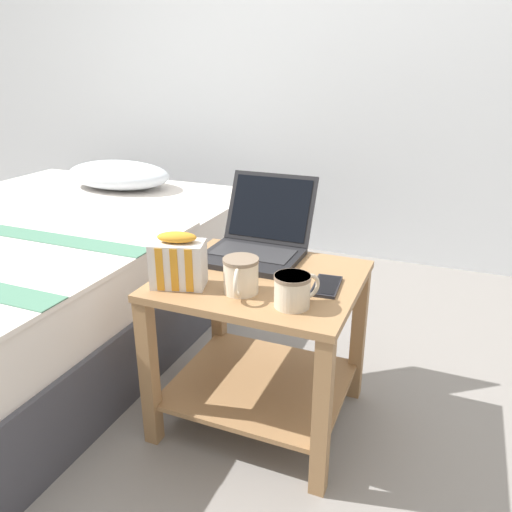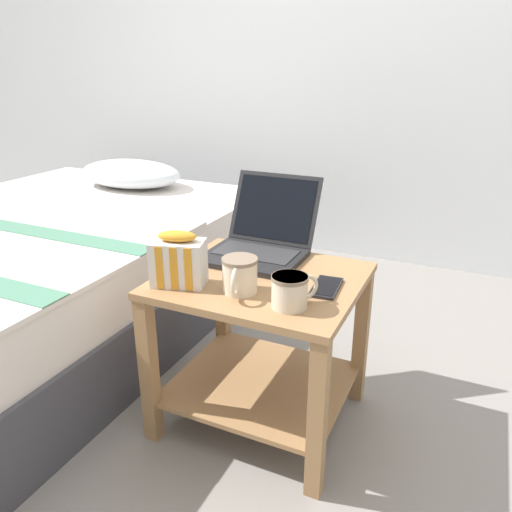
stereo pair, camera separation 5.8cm
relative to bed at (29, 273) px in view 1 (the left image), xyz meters
name	(u,v)px [view 1 (the left image)]	position (x,y,z in m)	size (l,w,h in m)	color
ground_plane	(260,415)	(1.16, -0.20, -0.25)	(8.00, 8.00, 0.00)	gray
back_wall	(377,32)	(1.16, 1.43, 1.00)	(8.00, 0.05, 2.50)	silver
bed	(29,273)	(0.00, 0.00, 0.00)	(1.46, 1.92, 0.62)	#3F3F47
bedside_table	(261,330)	(1.16, -0.20, 0.07)	(0.58, 0.52, 0.50)	#997047
laptop	(258,240)	(1.08, -0.02, 0.30)	(0.31, 0.35, 0.24)	black
mug_front_left	(241,274)	(1.15, -0.32, 0.31)	(0.10, 0.14, 0.10)	beige
mug_front_right	(293,289)	(1.31, -0.34, 0.30)	(0.11, 0.12, 0.09)	beige
snack_bag	(178,262)	(0.97, -0.34, 0.33)	(0.17, 0.13, 0.16)	silver
cell_phone	(326,286)	(1.36, -0.20, 0.26)	(0.08, 0.15, 0.01)	black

